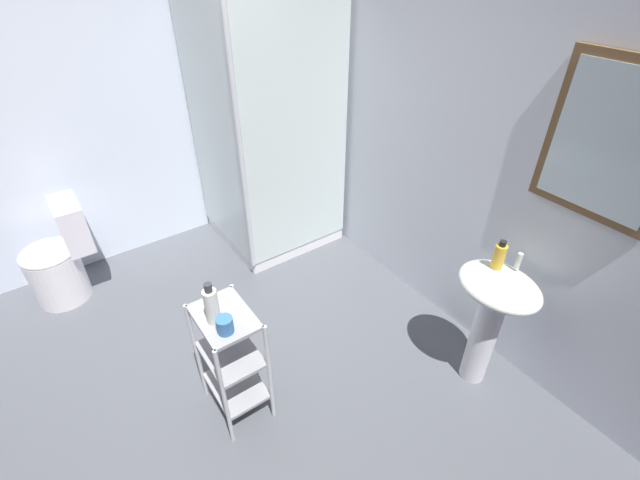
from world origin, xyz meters
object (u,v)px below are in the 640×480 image
rinse_cup (225,325)px  pedestal_sink (492,308)px  toilet (61,261)px  hand_soap_bottle (499,256)px  storage_cart (231,356)px  shower_stall (267,195)px  lotion_bottle_white (212,305)px

rinse_cup → pedestal_sink: bearing=67.4°
pedestal_sink → toilet: size_ratio=1.07×
pedestal_sink → hand_soap_bottle: 0.32m
pedestal_sink → toilet: pedestal_sink is taller
storage_cart → rinse_cup: (0.10, -0.03, 0.35)m
toilet → rinse_cup: (1.71, 0.57, 0.47)m
toilet → storage_cart: bearing=20.7°
shower_stall → storage_cart: shower_stall is taller
storage_cart → lotion_bottle_white: lotion_bottle_white is taller
lotion_bottle_white → rinse_cup: (0.09, 0.02, -0.06)m
shower_stall → pedestal_sink: (2.01, 0.30, 0.12)m
hand_soap_bottle → rinse_cup: size_ratio=2.05×
shower_stall → lotion_bottle_white: 1.76m
toilet → storage_cart: (1.61, 0.61, 0.12)m
hand_soap_bottle → rinse_cup: bearing=-109.5°
hand_soap_bottle → rinse_cup: (-0.48, -1.37, -0.10)m
lotion_bottle_white → rinse_cup: size_ratio=2.82×
shower_stall → storage_cart: bearing=-36.2°
storage_cart → rinse_cup: bearing=-19.0°
pedestal_sink → storage_cart: pedestal_sink is taller
shower_stall → toilet: shower_stall is taller
lotion_bottle_white → storage_cart: bearing=98.9°
storage_cart → rinse_cup: size_ratio=8.70×
hand_soap_bottle → toilet: bearing=-138.5°
pedestal_sink → lotion_bottle_white: (-0.65, -1.35, 0.27)m
shower_stall → pedestal_sink: size_ratio=2.47×
pedestal_sink → storage_cart: 1.46m
shower_stall → pedestal_sink: bearing=8.6°
shower_stall → hand_soap_bottle: (1.94, 0.34, 0.42)m
toilet → storage_cart: 1.73m
hand_soap_bottle → lotion_bottle_white: (-0.58, -1.39, -0.04)m
pedestal_sink → hand_soap_bottle: size_ratio=4.65×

